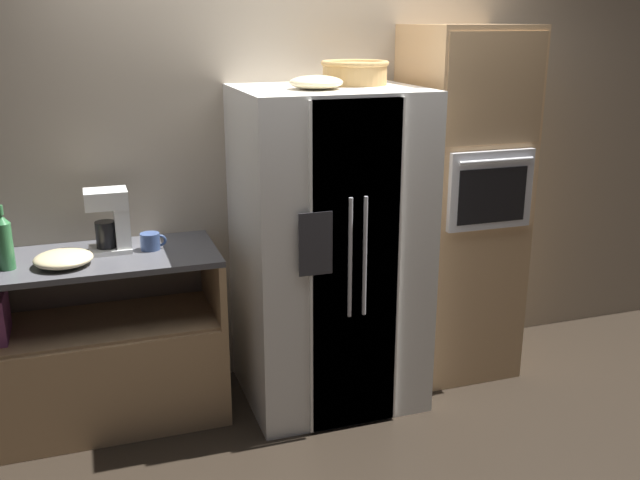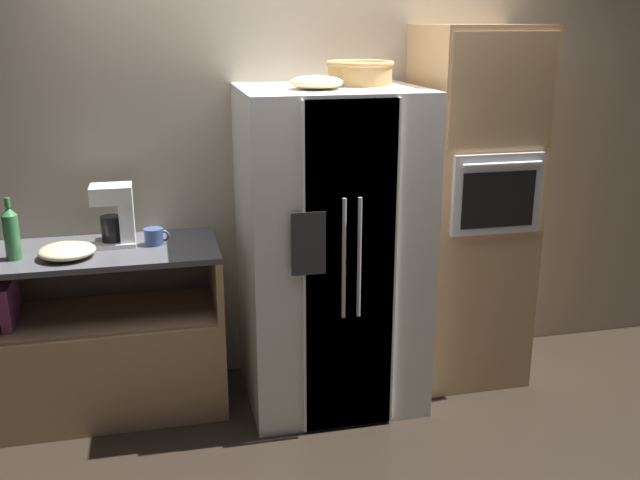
{
  "view_description": "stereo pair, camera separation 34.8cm",
  "coord_description": "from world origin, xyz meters",
  "px_view_note": "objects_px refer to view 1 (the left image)",
  "views": [
    {
      "loc": [
        -1.05,
        -3.41,
        2.03
      ],
      "look_at": [
        0.08,
        -0.05,
        0.94
      ],
      "focal_mm": 40.0,
      "sensor_mm": 36.0,
      "label": 1
    },
    {
      "loc": [
        -0.72,
        -3.51,
        2.03
      ],
      "look_at": [
        0.08,
        -0.05,
        0.94
      ],
      "focal_mm": 40.0,
      "sensor_mm": 36.0,
      "label": 2
    }
  ],
  "objects_px": {
    "bottle_tall": "(4,242)",
    "mixing_bowl": "(63,259)",
    "refrigerator": "(329,249)",
    "wicker_basket": "(355,72)",
    "fruit_bowl": "(316,82)",
    "mug": "(151,241)",
    "coffee_maker": "(112,217)",
    "wall_oven": "(460,205)"
  },
  "relations": [
    {
      "from": "fruit_bowl",
      "to": "mixing_bowl",
      "type": "bearing_deg",
      "value": 175.77
    },
    {
      "from": "wall_oven",
      "to": "fruit_bowl",
      "type": "relative_size",
      "value": 7.6
    },
    {
      "from": "wall_oven",
      "to": "coffee_maker",
      "type": "height_order",
      "value": "wall_oven"
    },
    {
      "from": "mug",
      "to": "coffee_maker",
      "type": "height_order",
      "value": "coffee_maker"
    },
    {
      "from": "wicker_basket",
      "to": "bottle_tall",
      "type": "xyz_separation_m",
      "value": [
        -1.78,
        -0.06,
        -0.74
      ]
    },
    {
      "from": "mixing_bowl",
      "to": "wicker_basket",
      "type": "bearing_deg",
      "value": 3.45
    },
    {
      "from": "fruit_bowl",
      "to": "coffee_maker",
      "type": "bearing_deg",
      "value": 166.12
    },
    {
      "from": "wall_oven",
      "to": "coffee_maker",
      "type": "relative_size",
      "value": 6.27
    },
    {
      "from": "bottle_tall",
      "to": "mixing_bowl",
      "type": "relative_size",
      "value": 1.12
    },
    {
      "from": "bottle_tall",
      "to": "wall_oven",
      "type": "bearing_deg",
      "value": 1.23
    },
    {
      "from": "wicker_basket",
      "to": "mixing_bowl",
      "type": "relative_size",
      "value": 1.28
    },
    {
      "from": "wall_oven",
      "to": "bottle_tall",
      "type": "bearing_deg",
      "value": -178.77
    },
    {
      "from": "wicker_basket",
      "to": "mug",
      "type": "bearing_deg",
      "value": 178.41
    },
    {
      "from": "coffee_maker",
      "to": "fruit_bowl",
      "type": "bearing_deg",
      "value": -13.88
    },
    {
      "from": "wall_oven",
      "to": "fruit_bowl",
      "type": "xyz_separation_m",
      "value": [
        -0.94,
        -0.18,
        0.74
      ]
    },
    {
      "from": "refrigerator",
      "to": "mug",
      "type": "bearing_deg",
      "value": 171.43
    },
    {
      "from": "wicker_basket",
      "to": "mixing_bowl",
      "type": "bearing_deg",
      "value": -176.55
    },
    {
      "from": "fruit_bowl",
      "to": "coffee_maker",
      "type": "distance_m",
      "value": 1.23
    },
    {
      "from": "bottle_tall",
      "to": "wicker_basket",
      "type": "bearing_deg",
      "value": 1.97
    },
    {
      "from": "wicker_basket",
      "to": "fruit_bowl",
      "type": "bearing_deg",
      "value": -146.05
    },
    {
      "from": "refrigerator",
      "to": "wall_oven",
      "type": "relative_size",
      "value": 0.85
    },
    {
      "from": "wall_oven",
      "to": "wicker_basket",
      "type": "xyz_separation_m",
      "value": [
        -0.66,
        0.01,
        0.77
      ]
    },
    {
      "from": "wicker_basket",
      "to": "mixing_bowl",
      "type": "xyz_separation_m",
      "value": [
        -1.52,
        -0.09,
        -0.84
      ]
    },
    {
      "from": "mug",
      "to": "refrigerator",
      "type": "bearing_deg",
      "value": -8.57
    },
    {
      "from": "bottle_tall",
      "to": "refrigerator",
      "type": "bearing_deg",
      "value": -1.69
    },
    {
      "from": "wicker_basket",
      "to": "fruit_bowl",
      "type": "distance_m",
      "value": 0.33
    },
    {
      "from": "mug",
      "to": "coffee_maker",
      "type": "distance_m",
      "value": 0.22
    },
    {
      "from": "wall_oven",
      "to": "wicker_basket",
      "type": "bearing_deg",
      "value": 179.23
    },
    {
      "from": "mixing_bowl",
      "to": "coffee_maker",
      "type": "distance_m",
      "value": 0.32
    },
    {
      "from": "refrigerator",
      "to": "wicker_basket",
      "type": "bearing_deg",
      "value": 31.14
    },
    {
      "from": "mixing_bowl",
      "to": "coffee_maker",
      "type": "bearing_deg",
      "value": 32.17
    },
    {
      "from": "wall_oven",
      "to": "wicker_basket",
      "type": "distance_m",
      "value": 1.02
    },
    {
      "from": "refrigerator",
      "to": "bottle_tall",
      "type": "xyz_separation_m",
      "value": [
        -1.6,
        0.05,
        0.19
      ]
    },
    {
      "from": "refrigerator",
      "to": "wall_oven",
      "type": "xyz_separation_m",
      "value": [
        0.84,
        0.1,
        0.16
      ]
    },
    {
      "from": "mug",
      "to": "mixing_bowl",
      "type": "distance_m",
      "value": 0.44
    },
    {
      "from": "fruit_bowl",
      "to": "bottle_tall",
      "type": "bearing_deg",
      "value": 175.31
    },
    {
      "from": "mug",
      "to": "coffee_maker",
      "type": "relative_size",
      "value": 0.41
    },
    {
      "from": "coffee_maker",
      "to": "mug",
      "type": "bearing_deg",
      "value": -10.53
    },
    {
      "from": "mixing_bowl",
      "to": "coffee_maker",
      "type": "relative_size",
      "value": 0.86
    },
    {
      "from": "wicker_basket",
      "to": "bottle_tall",
      "type": "height_order",
      "value": "wicker_basket"
    },
    {
      "from": "refrigerator",
      "to": "coffee_maker",
      "type": "relative_size",
      "value": 5.33
    },
    {
      "from": "refrigerator",
      "to": "mixing_bowl",
      "type": "distance_m",
      "value": 1.35
    }
  ]
}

